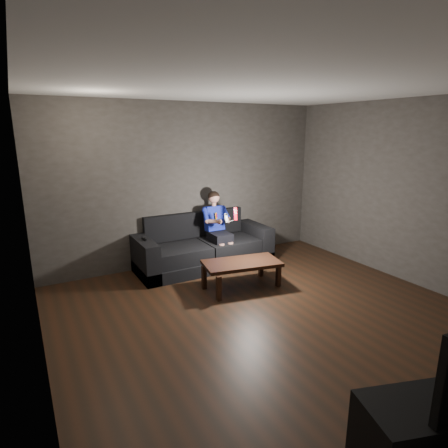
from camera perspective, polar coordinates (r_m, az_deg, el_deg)
floor at (r=4.73m, az=7.81°, el=-14.38°), size 5.00×5.00×0.00m
back_wall at (r=6.39m, az=-5.36°, el=6.02°), size 5.00×0.04×2.70m
left_wall at (r=3.41m, az=-27.30°, el=-2.72°), size 0.04×5.00×2.70m
right_wall at (r=6.09m, az=27.54°, el=4.08°), size 0.04×5.00×2.70m
ceiling at (r=4.18m, az=9.12°, el=20.21°), size 5.00×5.00×0.02m
sofa at (r=6.35m, az=-3.34°, el=-3.85°), size 2.27×0.98×0.88m
child at (r=6.29m, az=-1.04°, el=0.30°), size 0.47×0.57×1.15m
wii_remote_red at (r=5.90m, az=1.73°, el=1.56°), size 0.07×0.09×0.21m
nunchuk_white at (r=5.83m, az=0.30°, el=0.97°), size 0.08×0.10×0.15m
wii_remote_black at (r=5.82m, az=-12.10°, el=-2.27°), size 0.04×0.14×0.03m
coffee_table at (r=5.45m, az=2.71°, el=-6.28°), size 1.18×0.73×0.40m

